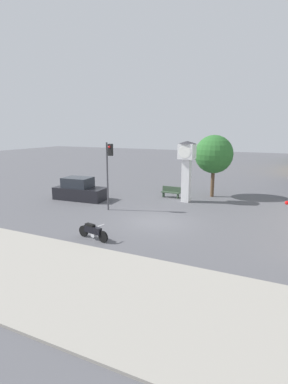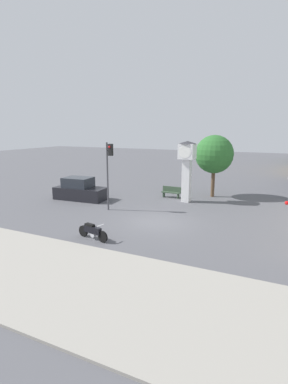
{
  "view_description": "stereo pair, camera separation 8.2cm",
  "coord_description": "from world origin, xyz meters",
  "px_view_note": "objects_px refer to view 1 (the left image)",
  "views": [
    {
      "loc": [
        6.85,
        -16.3,
        5.68
      ],
      "look_at": [
        -1.29,
        0.82,
        1.63
      ],
      "focal_mm": 28.0,
      "sensor_mm": 36.0,
      "label": 1
    },
    {
      "loc": [
        6.92,
        -16.26,
        5.68
      ],
      "look_at": [
        -1.29,
        0.82,
        1.63
      ],
      "focal_mm": 28.0,
      "sensor_mm": 36.0,
      "label": 2
    }
  ],
  "objects_px": {
    "clock_tower": "(187,162)",
    "parked_car": "(80,190)",
    "traffic_light": "(109,164)",
    "motorcycle": "(93,231)",
    "bench": "(171,192)",
    "street_tree": "(214,154)"
  },
  "relations": [
    {
      "from": "clock_tower",
      "to": "parked_car",
      "type": "relative_size",
      "value": 1.1
    },
    {
      "from": "traffic_light",
      "to": "parked_car",
      "type": "bearing_deg",
      "value": 156.21
    },
    {
      "from": "motorcycle",
      "to": "clock_tower",
      "type": "xyz_separation_m",
      "value": [
        1.84,
        9.97,
        2.72
      ]
    },
    {
      "from": "bench",
      "to": "traffic_light",
      "type": "bearing_deg",
      "value": -114.7
    },
    {
      "from": "street_tree",
      "to": "bench",
      "type": "relative_size",
      "value": 3.22
    },
    {
      "from": "parked_car",
      "to": "motorcycle",
      "type": "bearing_deg",
      "value": -52.52
    },
    {
      "from": "clock_tower",
      "to": "motorcycle",
      "type": "bearing_deg",
      "value": -100.44
    },
    {
      "from": "traffic_light",
      "to": "street_tree",
      "type": "distance_m",
      "value": 9.23
    },
    {
      "from": "motorcycle",
      "to": "street_tree",
      "type": "height_order",
      "value": "street_tree"
    },
    {
      "from": "traffic_light",
      "to": "bench",
      "type": "height_order",
      "value": "traffic_light"
    },
    {
      "from": "motorcycle",
      "to": "bench",
      "type": "height_order",
      "value": "bench"
    },
    {
      "from": "traffic_light",
      "to": "parked_car",
      "type": "xyz_separation_m",
      "value": [
        -3.92,
        1.73,
        -2.49
      ]
    },
    {
      "from": "clock_tower",
      "to": "street_tree",
      "type": "xyz_separation_m",
      "value": [
        1.47,
        2.67,
        0.42
      ]
    },
    {
      "from": "street_tree",
      "to": "traffic_light",
      "type": "bearing_deg",
      "value": -127.06
    },
    {
      "from": "traffic_light",
      "to": "parked_car",
      "type": "relative_size",
      "value": 1.1
    },
    {
      "from": "clock_tower",
      "to": "traffic_light",
      "type": "distance_m",
      "value": 6.22
    },
    {
      "from": "motorcycle",
      "to": "traffic_light",
      "type": "relative_size",
      "value": 0.43
    },
    {
      "from": "street_tree",
      "to": "parked_car",
      "type": "relative_size",
      "value": 1.2
    },
    {
      "from": "street_tree",
      "to": "clock_tower",
      "type": "bearing_deg",
      "value": -118.85
    },
    {
      "from": "traffic_light",
      "to": "bench",
      "type": "relative_size",
      "value": 2.97
    },
    {
      "from": "street_tree",
      "to": "bench",
      "type": "distance_m",
      "value": 4.68
    },
    {
      "from": "motorcycle",
      "to": "street_tree",
      "type": "relative_size",
      "value": 0.39
    }
  ]
}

